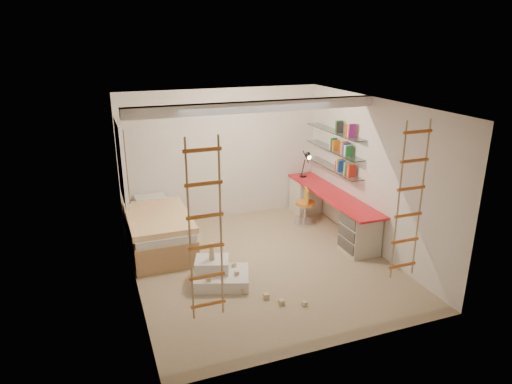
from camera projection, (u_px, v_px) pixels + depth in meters
name	position (u px, v px, depth m)	size (l,w,h in m)	color
floor	(262.00, 264.00, 7.46)	(4.50, 4.50, 0.00)	tan
ceiling_beam	(256.00, 107.00, 6.91)	(4.00, 0.18, 0.16)	white
window_frame	(121.00, 161.00, 7.64)	(0.06, 1.15, 1.35)	white
window_blind	(124.00, 161.00, 7.65)	(0.02, 1.00, 1.20)	#4C2D1E
rope_ladder_left	(205.00, 232.00, 4.98)	(0.41, 0.04, 2.13)	orange
rope_ladder_right	(410.00, 202.00, 5.86)	(0.41, 0.04, 2.13)	#C76222
waste_bin	(365.00, 247.00, 7.71)	(0.26, 0.26, 0.32)	white
desk	(330.00, 210.00, 8.66)	(0.56, 2.80, 0.75)	red
shelves	(334.00, 150.00, 8.59)	(0.25, 1.80, 0.71)	white
bed	(158.00, 230.00, 7.96)	(1.02, 2.00, 0.69)	#AD7F51
task_lamp	(307.00, 160.00, 9.26)	(0.14, 0.36, 0.57)	black
swivel_chair	(305.00, 211.00, 8.98)	(0.54, 0.54, 0.74)	orange
play_platform	(219.00, 274.00, 6.86)	(0.98, 0.87, 0.36)	silver
toy_blocks	(239.00, 274.00, 6.65)	(1.22, 1.20, 0.63)	#CCB284
books	(334.00, 146.00, 8.57)	(0.14, 0.70, 0.92)	red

